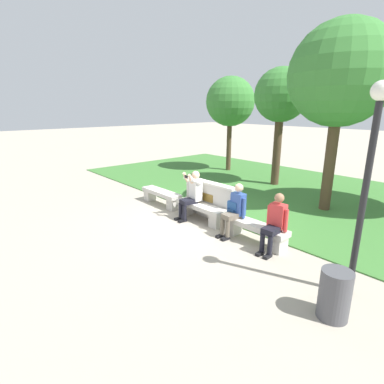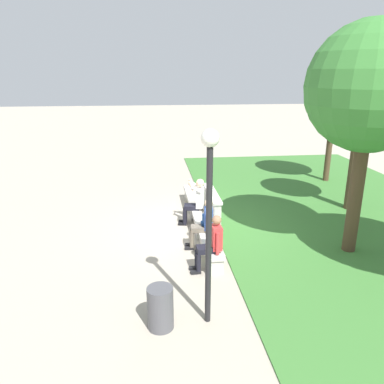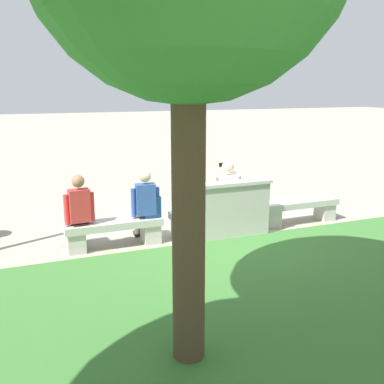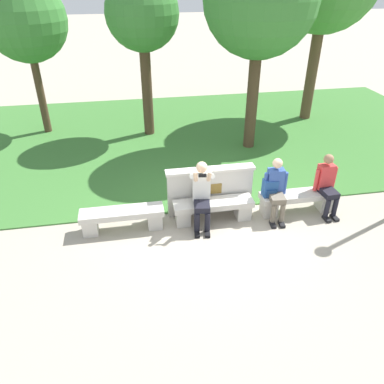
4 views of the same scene
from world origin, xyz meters
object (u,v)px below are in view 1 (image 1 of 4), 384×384
Objects in this scene: bench_mid at (255,230)px; backpack at (234,209)px; person_companion at (275,221)px; tree_far_back at (281,97)px; tree_behind_wall at (341,75)px; bench_near at (200,210)px; tree_left_background at (230,102)px; lamp_post at (370,160)px; person_distant at (235,209)px; bench_main at (161,196)px; person_photographer at (192,193)px; trash_bin at (335,295)px.

backpack reaches higher than bench_mid.
tree_far_back is at bearing 123.59° from person_companion.
bench_near is at bearing -118.34° from tree_behind_wall.
lamp_post is at bearing -36.44° from tree_left_background.
tree_behind_wall reaches higher than tree_far_back.
tree_far_back is at bearing 119.26° from bench_mid.
person_distant reaches higher than backpack.
bench_main is 3.75× the size of backpack.
lamp_post reaches higher than bench_near.
person_distant is 3.21m from lamp_post.
bench_main is 0.31× the size of tree_behind_wall.
person_photographer is 1.52m from person_distant.
backpack is (2.97, 0.01, 0.34)m from bench_main.
person_photographer is 5.60m from tree_far_back.
tree_behind_wall reaches higher than person_companion.
person_photographer is (-0.26, -0.08, 0.45)m from bench_near.
person_companion is at bearing -81.13° from tree_behind_wall.
lamp_post is (2.25, -0.40, 1.93)m from bench_mid.
bench_near is (1.81, 0.00, 0.00)m from bench_main.
tree_left_background reaches higher than trash_bin.
lamp_post reaches higher than person_companion.
tree_far_back reaches higher than trash_bin.
tree_behind_wall is 1.56× the size of lamp_post.
bench_main is 3.61m from bench_mid.
bench_main is 0.37× the size of tree_left_background.
tree_left_background is 10.97m from trash_bin.
trash_bin is at bearing -50.16° from tree_far_back.
tree_behind_wall is (0.65, 3.36, 3.15)m from backpack.
trash_bin is (1.79, -1.15, -0.30)m from person_companion.
backpack is at bearing -66.80° from tree_far_back.
lamp_post is at bearing -3.95° from bench_main.
tree_behind_wall is at bearing 89.83° from bench_mid.
tree_far_back is at bearing -13.02° from tree_left_background.
tree_left_background is (-3.76, 5.63, 2.46)m from person_photographer.
lamp_post is (4.06, -0.40, 1.93)m from bench_near.
backpack is at bearing 171.81° from lamp_post.
tree_far_back is at bearing 97.48° from person_photographer.
bench_main is 1.22× the size of person_photographer.
bench_near is at bearing 174.30° from lamp_post.
person_photographer is at bearing -177.87° from bench_mid.
person_distant is 4.66m from tree_behind_wall.
person_photographer is 1.76× the size of trash_bin.
bench_main and bench_mid have the same top height.
tree_left_background is (-5.83, 2.19, -0.58)m from tree_behind_wall.
bench_near is at bearing 163.67° from trash_bin.
person_companion is at bearing 168.76° from lamp_post.
bench_main is at bearing 168.47° from trash_bin.
person_photographer reaches higher than bench_main.
tree_behind_wall is 6.91× the size of trash_bin.
bench_mid is at bearing 152.56° from trash_bin.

